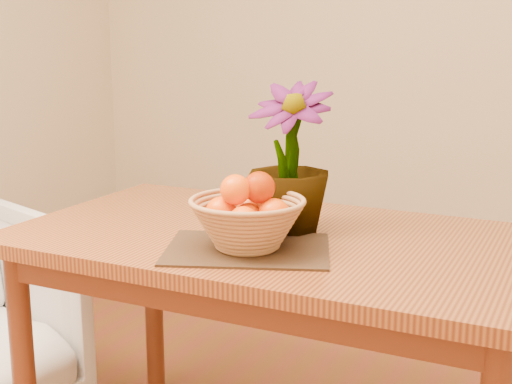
% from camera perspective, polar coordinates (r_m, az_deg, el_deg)
% --- Properties ---
extents(wall_back, '(4.00, 0.02, 2.70)m').
position_cam_1_polar(wall_back, '(3.70, 14.52, 13.29)').
color(wall_back, beige).
rests_on(wall_back, floor).
extents(table, '(1.40, 0.80, 0.75)m').
position_cam_1_polar(table, '(1.93, 1.59, -5.86)').
color(table, brown).
rests_on(table, floor).
extents(placemat, '(0.48, 0.42, 0.01)m').
position_cam_1_polar(placemat, '(1.76, -0.68, -4.59)').
color(placemat, '#352113').
rests_on(placemat, table).
extents(wicker_basket, '(0.29, 0.29, 0.12)m').
position_cam_1_polar(wicker_basket, '(1.75, -0.69, -2.68)').
color(wicker_basket, '#BA7D4D').
rests_on(wicker_basket, placemat).
extents(orange_pile, '(0.20, 0.19, 0.14)m').
position_cam_1_polar(orange_pile, '(1.73, -0.54, -0.92)').
color(orange_pile, '#F76004').
rests_on(orange_pile, wicker_basket).
extents(potted_plant, '(0.24, 0.24, 0.40)m').
position_cam_1_polar(potted_plant, '(1.90, 2.68, 2.75)').
color(potted_plant, '#1D4F16').
rests_on(potted_plant, table).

